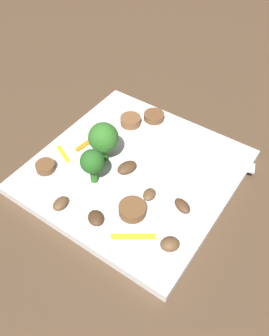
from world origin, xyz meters
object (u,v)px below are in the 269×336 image
mushroom_0 (182,206)px  mushroom_1 (60,203)px  fork (202,158)px  mushroom_5 (170,244)px  pepper_strip_2 (88,142)px  sausage_slice_1 (132,210)px  pepper_strip_1 (133,236)px  plate (134,171)px  mushroom_4 (149,194)px  broccoli_floret_1 (103,138)px  broccoli_floret_0 (92,163)px  sausage_slice_3 (45,167)px  sausage_slice_2 (131,121)px  mushroom_3 (96,218)px  pepper_strip_0 (63,154)px  mushroom_2 (127,167)px  sausage_slice_0 (154,116)px

mushroom_0 → mushroom_1: size_ratio=1.09×
fork → mushroom_5: (0.04, -0.15, 0.01)m
mushroom_1 → pepper_strip_2: (-0.05, 0.11, -0.00)m
sausage_slice_1 → pepper_strip_1: (0.02, -0.03, -0.01)m
plate → sausage_slice_1: sausage_slice_1 is taller
mushroom_5 → plate: bearing=142.8°
mushroom_5 → mushroom_0: bearing=105.3°
plate → pepper_strip_2: size_ratio=6.04×
mushroom_4 → pepper_strip_2: mushroom_4 is taller
fork → broccoli_floret_1: (-0.12, -0.08, 0.04)m
broccoli_floret_0 → sausage_slice_3: 0.08m
sausage_slice_2 → broccoli_floret_0: bearing=-77.6°
mushroom_3 → fork: bearing=70.7°
plate → mushroom_1: (-0.04, -0.11, 0.01)m
broccoli_floret_1 → pepper_strip_0: 0.07m
broccoli_floret_1 → mushroom_1: size_ratio=2.60×
mushroom_2 → mushroom_4: bearing=-22.4°
sausage_slice_3 → pepper_strip_0: (0.00, 0.04, -0.00)m
broccoli_floret_0 → mushroom_4: 0.09m
sausage_slice_2 → sausage_slice_1: bearing=-54.1°
broccoli_floret_0 → pepper_strip_1: bearing=-24.7°
plate → pepper_strip_0: pepper_strip_0 is taller
fork → mushroom_3: size_ratio=7.06×
plate → mushroom_2: (-0.01, -0.01, 0.01)m
sausage_slice_2 → mushroom_1: 0.19m
sausage_slice_3 → mushroom_5: size_ratio=1.16×
mushroom_0 → mushroom_1: same height
fork → plate: bearing=-152.9°
plate → fork: size_ratio=1.56×
fork → sausage_slice_2: bearing=160.0°
broccoli_floret_0 → mushroom_0: 0.13m
mushroom_4 → mushroom_2: bearing=157.6°
broccoli_floret_0 → pepper_strip_2: (-0.06, 0.05, -0.03)m
broccoli_floret_0 → mushroom_1: broccoli_floret_0 is taller
broccoli_floret_0 → sausage_slice_0: 0.16m
mushroom_2 → mushroom_4: size_ratio=1.40×
fork → broccoli_floret_1: bearing=-163.8°
sausage_slice_1 → pepper_strip_2: (-0.13, 0.07, -0.00)m
mushroom_0 → broccoli_floret_1: bearing=174.1°
broccoli_floret_1 → mushroom_5: broccoli_floret_1 is taller
sausage_slice_0 → pepper_strip_1: (0.10, -0.20, -0.00)m
broccoli_floret_0 → pepper_strip_0: 0.08m
broccoli_floret_1 → mushroom_3: (0.06, -0.09, -0.04)m
sausage_slice_2 → mushroom_1: (0.02, -0.19, -0.00)m
mushroom_3 → pepper_strip_2: 0.14m
fork → sausage_slice_2: 0.13m
sausage_slice_0 → mushroom_3: 0.21m
sausage_slice_0 → mushroom_4: bearing=-59.6°
broccoli_floret_1 → mushroom_3: bearing=-58.3°
mushroom_5 → pepper_strip_1: size_ratio=0.43×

